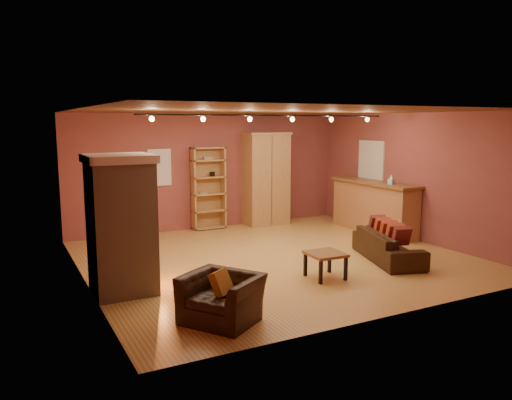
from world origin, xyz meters
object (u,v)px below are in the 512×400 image
fireplace (122,224)px  armoire (266,179)px  loveseat (388,240)px  coffee_table (325,256)px  bar_counter (374,207)px  armchair (221,290)px  bookcase (207,187)px

fireplace → armoire: 5.68m
loveseat → coffee_table: loveseat is taller
fireplace → loveseat: 4.93m
armoire → fireplace: bearing=-141.3°
bar_counter → coffee_table: bearing=-142.2°
armoire → bar_counter: bearing=-48.2°
armoire → coffee_table: bearing=-106.1°
bar_counter → armchair: bearing=-148.6°
armoire → armchair: (-3.56, -5.30, -0.76)m
fireplace → armchair: size_ratio=1.86×
fireplace → armchair: bearing=-63.4°
fireplace → armoire: bearing=38.7°
loveseat → coffee_table: size_ratio=3.22×
armoire → loveseat: 4.15m
armoire → loveseat: bearing=-84.1°
bookcase → bar_counter: size_ratio=0.79×
fireplace → armchair: (0.87, -1.75, -0.64)m
armchair → armoire: bearing=112.0°
armoire → bar_counter: (1.81, -2.02, -0.56)m
fireplace → bar_counter: size_ratio=0.83×
bookcase → armoire: 1.55m
armoire → bookcase: bearing=172.9°
armoire → bar_counter: 2.77m
armoire → armchair: bearing=-123.8°
bar_counter → loveseat: bar_counter is taller
bookcase → armchair: size_ratio=1.76×
bar_counter → armchair: 6.29m
fireplace → armchair: fireplace is taller
armchair → fireplace: bearing=172.4°
armchair → bar_counter: bearing=87.3°
fireplace → armoire: armoire is taller
coffee_table → armoire: bearing=73.9°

